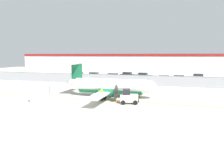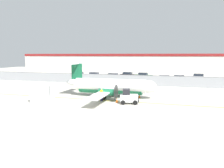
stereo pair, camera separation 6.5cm
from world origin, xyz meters
TOP-DOWN VIEW (x-y plane):
  - ground_plane at (0.00, 2.00)m, footprint 140.00×140.00m
  - perimeter_fence at (0.00, 18.00)m, footprint 98.00×0.10m
  - parking_lot_strip at (0.00, 29.50)m, footprint 98.00×17.00m
  - background_building at (0.00, 47.99)m, footprint 91.00×8.10m
  - commuter_airplane at (0.04, 4.48)m, footprint 13.70×16.01m
  - baggage_tug at (3.33, 0.89)m, footprint 2.52×1.80m
  - ground_crew_worker at (-0.48, 1.50)m, footprint 0.46×0.52m
  - cargo_container at (-7.59, -1.47)m, footprint 2.61×2.25m
  - traffic_cone_near_left at (4.02, 5.02)m, footprint 0.36×0.36m
  - traffic_cone_near_right at (1.70, 1.24)m, footprint 0.36×0.36m
  - parked_car_0 at (-15.45, 26.09)m, footprint 4.26×2.12m
  - parked_car_1 at (-11.43, 26.89)m, footprint 4.21×2.02m
  - parked_car_2 at (-5.64, 25.16)m, footprint 4.34×2.32m
  - parked_car_3 at (-3.08, 30.15)m, footprint 4.34×2.31m
  - parked_car_4 at (1.12, 29.27)m, footprint 4.36×2.35m
  - parked_car_5 at (6.40, 23.54)m, footprint 4.34×2.30m
  - parked_car_6 at (9.73, 24.61)m, footprint 4.20×2.01m
  - parked_car_7 at (14.01, 29.80)m, footprint 4.37×2.38m

SIDE VIEW (x-z plane):
  - ground_plane at x=0.00m, z-range 0.00..0.01m
  - parking_lot_strip at x=0.00m, z-range 0.00..0.12m
  - traffic_cone_near_left at x=4.02m, z-range -0.01..0.63m
  - traffic_cone_near_right at x=1.70m, z-range -0.01..0.63m
  - baggage_tug at x=3.33m, z-range -0.08..1.80m
  - parked_car_0 at x=-15.45m, z-range 0.10..1.68m
  - parked_car_1 at x=-11.43m, z-range 0.10..1.68m
  - parked_car_2 at x=-5.64m, z-range 0.10..1.68m
  - parked_car_3 at x=-3.08m, z-range 0.10..1.68m
  - parked_car_4 at x=1.12m, z-range 0.10..1.68m
  - parked_car_5 at x=6.40m, z-range 0.10..1.68m
  - parked_car_6 at x=9.73m, z-range 0.10..1.68m
  - parked_car_7 at x=14.01m, z-range 0.10..1.68m
  - ground_crew_worker at x=-0.48m, z-range 0.10..1.80m
  - cargo_container at x=-7.59m, z-range 0.00..2.20m
  - perimeter_fence at x=0.00m, z-range 0.07..2.17m
  - commuter_airplane at x=0.04m, z-range -0.86..4.06m
  - background_building at x=0.00m, z-range 0.01..6.51m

